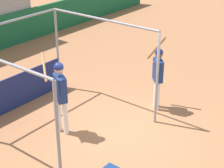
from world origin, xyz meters
TOP-DOWN VIEW (x-y plane):
  - ground_plane at (0.00, 0.00)m, footprint 60.00×60.00m
  - batting_cage at (-0.76, 2.42)m, footprint 3.58×3.64m
  - player_batter at (-0.87, 1.18)m, footprint 0.57×0.92m
  - player_waiting at (1.70, -0.03)m, footprint 0.60×0.72m

SIDE VIEW (x-z plane):
  - ground_plane at x=0.00m, z-range 0.00..0.00m
  - player_waiting at x=1.70m, z-range 0.07..2.12m
  - batting_cage at x=-0.76m, z-range -0.14..2.40m
  - player_batter at x=-0.87m, z-range 0.17..2.19m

